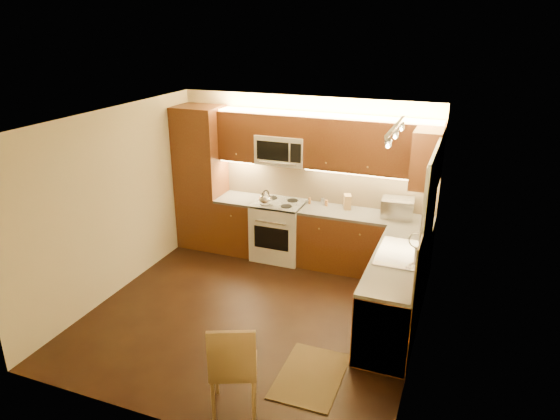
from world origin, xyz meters
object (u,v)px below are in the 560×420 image
at_px(stove, 279,230).
at_px(sink, 400,248).
at_px(kettle, 265,198).
at_px(dining_chair, 234,364).
at_px(knife_block, 347,202).
at_px(microwave, 282,149).
at_px(soap_bottle, 428,225).
at_px(toaster_oven, 398,208).

xyz_separation_m(stove, sink, (2.00, -1.12, 0.52)).
bearing_deg(sink, kettle, 156.54).
bearing_deg(dining_chair, knife_block, 63.14).
height_order(microwave, kettle, microwave).
bearing_deg(sink, soap_bottle, 73.10).
xyz_separation_m(microwave, toaster_oven, (1.77, -0.04, -0.69)).
distance_m(microwave, knife_block, 1.25).
bearing_deg(microwave, stove, -90.00).
height_order(kettle, dining_chair, kettle).
distance_m(knife_block, soap_bottle, 1.31).
distance_m(soap_bottle, dining_chair, 3.29).
height_order(microwave, soap_bottle, microwave).
distance_m(stove, toaster_oven, 1.86).
relative_size(stove, knife_block, 4.25).
relative_size(kettle, toaster_oven, 0.54).
bearing_deg(microwave, knife_block, 1.04).
height_order(microwave, toaster_oven, microwave).
xyz_separation_m(kettle, soap_bottle, (2.39, -0.14, -0.04)).
bearing_deg(sink, toaster_oven, 100.61).
relative_size(kettle, dining_chair, 0.24).
bearing_deg(sink, stove, 150.64).
bearing_deg(knife_block, kettle, 176.60).
bearing_deg(kettle, toaster_oven, 27.37).
distance_m(stove, sink, 2.35).
bearing_deg(sink, dining_chair, -119.26).
height_order(stove, dining_chair, dining_chair).
distance_m(microwave, dining_chair, 3.70).
relative_size(microwave, dining_chair, 0.77).
relative_size(sink, kettle, 3.58).
xyz_separation_m(knife_block, soap_bottle, (1.21, -0.49, -0.01)).
distance_m(microwave, soap_bottle, 2.40).
distance_m(kettle, soap_bottle, 2.39).
bearing_deg(sink, microwave, 147.79).
relative_size(stove, soap_bottle, 4.68).
relative_size(sink, toaster_oven, 1.94).
xyz_separation_m(microwave, kettle, (-0.15, -0.33, -0.68)).
bearing_deg(knife_block, sink, -72.58).
bearing_deg(stove, soap_bottle, -8.51).
height_order(soap_bottle, dining_chair, soap_bottle).
bearing_deg(microwave, kettle, -114.21).
bearing_deg(dining_chair, stove, 80.76).
height_order(sink, dining_chair, sink).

